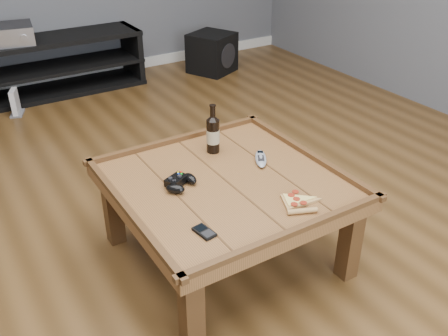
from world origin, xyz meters
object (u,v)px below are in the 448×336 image
remote_control (261,159)px  av_receiver (6,34)px  pizza_slice (297,202)px  coffee_table (226,191)px  game_controller (180,182)px  smartphone (204,232)px  beer_bottle (213,133)px  media_console (62,65)px  game_console (15,103)px  subwoofer (212,53)px

remote_control → av_receiver: (-0.66, 2.68, 0.11)m
pizza_slice → av_receiver: (-0.57, 3.07, 0.12)m
coffee_table → av_receiver: bearing=98.5°
game_controller → smartphone: (-0.08, -0.36, -0.02)m
smartphone → beer_bottle: bearing=47.7°
media_console → av_receiver: 0.53m
smartphone → game_console: 2.76m
beer_bottle → pizza_slice: 0.62m
media_console → remote_control: bearing=-84.7°
coffee_table → remote_control: (0.25, 0.07, 0.07)m
media_console → subwoofer: media_console is taller
coffee_table → game_controller: (-0.20, 0.06, 0.08)m
beer_bottle → smartphone: bearing=-123.7°
smartphone → subwoofer: bearing=50.2°
smartphone → game_controller: bearing=68.7°
media_console → game_controller: same height
coffee_table → game_controller: 0.23m
coffee_table → media_console: 2.75m
beer_bottle → av_receiver: 2.52m
av_receiver → game_controller: bearing=-76.5°
smartphone → game_console: bearing=85.9°
coffee_table → game_controller: bearing=162.4°
coffee_table → beer_bottle: 0.34m
av_receiver → media_console: bearing=9.8°
pizza_slice → beer_bottle: bearing=118.6°
media_console → av_receiver: size_ratio=2.97×
game_controller → game_console: bearing=73.2°
coffee_table → media_console: media_console is taller
game_controller → smartphone: 0.37m
beer_bottle → pizza_slice: size_ratio=0.96×
subwoofer → coffee_table: bearing=-144.3°
game_console → av_receiver: bearing=96.1°
media_console → game_console: bearing=-147.3°
media_console → remote_control: media_console is taller
game_controller → game_console: (-0.30, 2.36, -0.38)m
remote_control → game_console: bearing=139.6°
game_console → media_console: bearing=54.5°
smartphone → av_receiver: 3.04m
beer_bottle → game_console: (-0.60, 2.15, -0.46)m
beer_bottle → subwoofer: (1.31, 2.23, -0.36)m
media_console → game_controller: size_ratio=8.23×
media_console → pizza_slice: bearing=-87.1°
beer_bottle → game_controller: size_ratio=1.51×
pizza_slice → game_controller: bearing=155.8°
game_controller → pizza_slice: (0.36, -0.39, -0.02)m
av_receiver → pizza_slice: bearing=-70.4°
beer_bottle → game_controller: (-0.30, -0.22, -0.08)m
game_controller → av_receiver: 2.69m
av_receiver → remote_control: bearing=-67.1°
media_console → remote_control: size_ratio=7.70×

